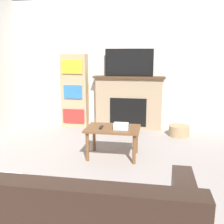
{
  "coord_description": "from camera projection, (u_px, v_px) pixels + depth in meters",
  "views": [
    {
      "loc": [
        0.68,
        -1.14,
        1.58
      ],
      "look_at": [
        0.04,
        2.62,
        0.73
      ],
      "focal_mm": 42.0,
      "sensor_mm": 36.0,
      "label": 1
    }
  ],
  "objects": [
    {
      "name": "wall_back",
      "position": [
        125.0,
        65.0,
        5.57
      ],
      "size": [
        5.86,
        0.06,
        2.7
      ],
      "color": "silver",
      "rests_on": "ground_plane"
    },
    {
      "name": "fireplace",
      "position": [
        129.0,
        103.0,
        5.59
      ],
      "size": [
        1.5,
        0.28,
        1.13
      ],
      "color": "tan",
      "rests_on": "ground_plane"
    },
    {
      "name": "storage_basket",
      "position": [
        179.0,
        131.0,
        5.17
      ],
      "size": [
        0.4,
        0.4,
        0.21
      ],
      "color": "tan",
      "rests_on": "ground_plane"
    },
    {
      "name": "tissue_box",
      "position": [
        121.0,
        126.0,
        3.91
      ],
      "size": [
        0.22,
        0.12,
        0.1
      ],
      "color": "silver",
      "rests_on": "coffee_table"
    },
    {
      "name": "bookshelf",
      "position": [
        75.0,
        91.0,
        5.71
      ],
      "size": [
        0.56,
        0.29,
        1.58
      ],
      "color": "tan",
      "rests_on": "ground_plane"
    },
    {
      "name": "coffee_table",
      "position": [
        113.0,
        132.0,
        4.03
      ],
      "size": [
        0.82,
        0.55,
        0.47
      ],
      "color": "brown",
      "rests_on": "ground_plane"
    },
    {
      "name": "remote_control",
      "position": [
        101.0,
        127.0,
        4.0
      ],
      "size": [
        0.04,
        0.15,
        0.02
      ],
      "color": "black",
      "rests_on": "coffee_table"
    },
    {
      "name": "tv",
      "position": [
        129.0,
        63.0,
        5.39
      ],
      "size": [
        0.99,
        0.03,
        0.56
      ],
      "color": "black",
      "rests_on": "fireplace"
    }
  ]
}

